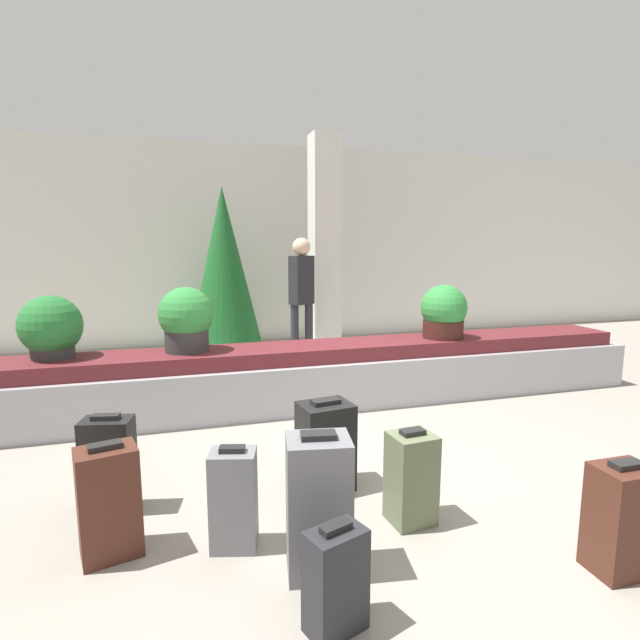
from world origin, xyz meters
name	(u,v)px	position (x,y,z in m)	size (l,w,h in m)	color
ground_plane	(387,477)	(0.00, 0.00, 0.00)	(18.00, 18.00, 0.00)	gray
back_wall	(260,245)	(0.00, 5.26, 1.60)	(18.00, 0.06, 3.20)	silver
carousel	(320,375)	(0.00, 1.70, 0.30)	(7.08, 0.74, 0.62)	#9E9EA3
pillar	(325,245)	(0.78, 4.14, 1.60)	(0.41, 0.41, 3.20)	silver
suitcase_0	(109,465)	(-1.83, 0.08, 0.30)	(0.33, 0.25, 0.62)	black
suitcase_1	(411,478)	(-0.10, -0.55, 0.28)	(0.27, 0.25, 0.58)	#5B6647
suitcase_2	(109,502)	(-1.77, -0.40, 0.30)	(0.34, 0.28, 0.63)	#472319
suitcase_3	(336,580)	(-0.79, -1.23, 0.23)	(0.29, 0.24, 0.49)	#232328
suitcase_4	(319,505)	(-0.75, -0.84, 0.36)	(0.35, 0.31, 0.74)	slate
suitcase_5	(621,519)	(0.71, -1.26, 0.28)	(0.29, 0.23, 0.59)	#472319
suitcase_6	(234,499)	(-1.14, -0.52, 0.28)	(0.29, 0.24, 0.58)	slate
suitcase_7	(325,446)	(-0.46, -0.02, 0.30)	(0.37, 0.32, 0.62)	black
potted_plant_0	(186,319)	(-1.30, 1.77, 0.93)	(0.51, 0.51, 0.61)	#2D2D2D
potted_plant_1	(444,313)	(1.38, 1.67, 0.90)	(0.49, 0.49, 0.58)	#381914
potted_plant_2	(51,328)	(-2.47, 1.81, 0.89)	(0.54, 0.54, 0.56)	#2D2D2D
traveler_0	(302,289)	(0.25, 3.44, 1.02)	(0.37, 0.32, 1.71)	#282833
decorated_tree	(224,266)	(-0.69, 4.34, 1.31)	(1.06, 1.06, 2.44)	#4C331E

